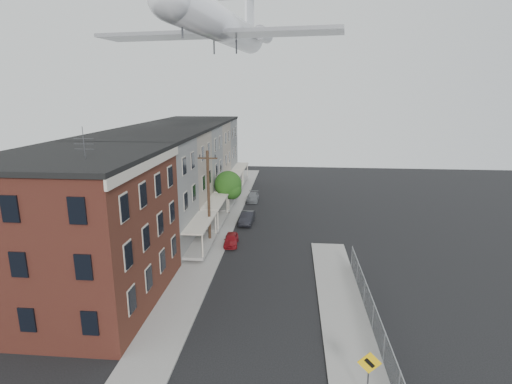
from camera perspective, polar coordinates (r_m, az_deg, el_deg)
ground at (r=22.05m, az=-1.13°, el=-25.45°), size 120.00×120.00×0.00m
sidewalk_left at (r=43.86m, az=-4.88°, el=-4.60°), size 3.00×62.00×0.12m
sidewalk_right at (r=27.07m, az=12.57°, el=-17.39°), size 3.00×26.00×0.12m
curb_left at (r=43.64m, az=-3.00°, el=-4.65°), size 0.15×62.00×0.14m
curb_right at (r=26.91m, az=9.37°, el=-17.41°), size 0.15×26.00×0.14m
corner_building at (r=29.05m, az=-23.87°, el=-4.98°), size 10.31×12.30×12.15m
row_house_a at (r=37.26m, az=-16.89°, el=-0.41°), size 11.98×7.00×10.30m
row_house_b at (r=43.65m, az=-13.52°, el=1.87°), size 11.98×7.00×10.30m
row_house_c at (r=50.20m, az=-11.02°, el=3.55°), size 11.98×7.00×10.30m
row_house_d at (r=56.86m, az=-9.09°, el=4.84°), size 11.98×7.00×10.30m
row_house_e at (r=63.59m, az=-7.56°, el=5.85°), size 11.98×7.00×10.30m
chainlink_fence at (r=25.99m, az=16.39°, el=-16.67°), size 0.06×18.06×1.90m
warning_sign at (r=20.33m, az=15.82°, el=-23.23°), size 1.10×0.11×2.80m
utility_pole at (r=36.92m, az=-6.78°, el=-0.75°), size 1.80×0.26×9.00m
street_tree at (r=46.63m, az=-3.86°, el=0.88°), size 3.22×3.20×5.20m
car_near at (r=37.99m, az=-3.57°, el=-6.80°), size 1.48×3.24×1.08m
car_mid at (r=43.95m, az=-1.28°, el=-3.71°), size 1.51×3.93×1.28m
car_far at (r=52.93m, az=-0.47°, el=-0.75°), size 1.55×3.71×1.07m
airplane at (r=41.01m, az=-4.65°, el=22.55°), size 22.86×26.11×7.51m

